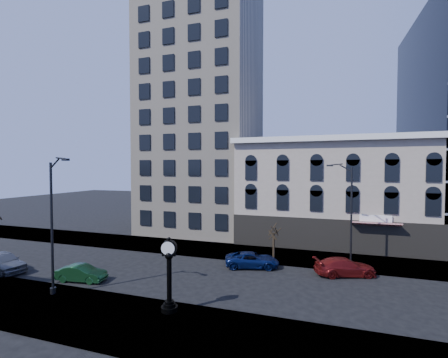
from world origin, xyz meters
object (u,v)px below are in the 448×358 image
(street_clock, at_px, (169,278))
(car_near_a, at_px, (3,262))
(street_lamp_near, at_px, (57,190))
(car_near_b, at_px, (82,273))

(street_clock, relative_size, car_near_a, 0.92)
(street_clock, xyz_separation_m, car_near_a, (-17.37, 2.20, -1.35))
(street_lamp_near, height_order, car_near_b, street_lamp_near)
(car_near_a, relative_size, car_near_b, 1.29)
(street_lamp_near, height_order, car_near_a, street_lamp_near)
(street_lamp_near, relative_size, car_near_a, 1.96)
(street_lamp_near, distance_m, car_near_b, 7.55)
(street_clock, xyz_separation_m, car_near_b, (-9.19, 2.54, -1.57))
(street_lamp_near, bearing_deg, car_near_a, 178.76)
(street_clock, height_order, car_near_a, street_clock)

